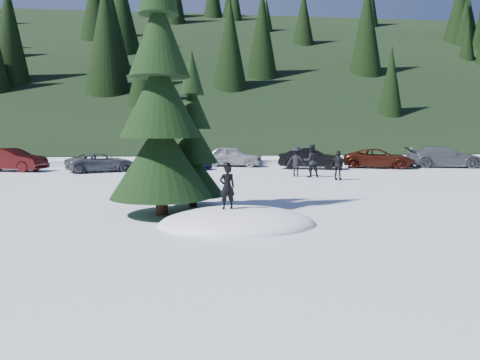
{
  "coord_description": "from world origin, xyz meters",
  "views": [
    {
      "loc": [
        -1.41,
        -12.95,
        2.64
      ],
      "look_at": [
        0.25,
        1.56,
        1.1
      ],
      "focal_mm": 35.0,
      "sensor_mm": 36.0,
      "label": 1
    }
  ],
  "objects": [
    {
      "name": "car_4",
      "position": [
        1.99,
        21.51,
        0.76
      ],
      "size": [
        4.79,
        3.13,
        1.52
      ],
      "primitive_type": "imported",
      "rotation": [
        0.0,
        0.0,
        1.24
      ],
      "color": "#94979C",
      "rests_on": "ground"
    },
    {
      "name": "adult_0",
      "position": [
        5.65,
        13.01,
        0.93
      ],
      "size": [
        0.95,
        0.76,
        1.86
      ],
      "primitive_type": "imported",
      "rotation": [
        0.0,
        0.0,
        3.21
      ],
      "color": "black",
      "rests_on": "ground"
    },
    {
      "name": "child_skier",
      "position": [
        -0.3,
        -0.14,
        1.09
      ],
      "size": [
        0.5,
        0.37,
        1.22
      ],
      "primitive_type": "imported",
      "rotation": [
        0.0,
        0.0,
        3.34
      ],
      "color": "black",
      "rests_on": "snow_mound"
    },
    {
      "name": "car_3",
      "position": [
        -1.86,
        19.27,
        0.65
      ],
      "size": [
        4.79,
        3.0,
        1.29
      ],
      "primitive_type": "imported",
      "rotation": [
        0.0,
        0.0,
        1.28
      ],
      "color": "#0E1433",
      "rests_on": "ground"
    },
    {
      "name": "car_2",
      "position": [
        -6.88,
        17.94,
        0.61
      ],
      "size": [
        4.83,
        3.68,
        1.22
      ],
      "primitive_type": "imported",
      "rotation": [
        0.0,
        0.0,
        2.01
      ],
      "color": "#4E5256",
      "rests_on": "ground"
    },
    {
      "name": "car_6",
      "position": [
        12.17,
        18.88,
        0.68
      ],
      "size": [
        5.38,
        4.07,
        1.36
      ],
      "primitive_type": "imported",
      "rotation": [
        0.0,
        0.0,
        1.14
      ],
      "color": "#3A130A",
      "rests_on": "ground"
    },
    {
      "name": "car_7",
      "position": [
        17.06,
        18.89,
        0.77
      ],
      "size": [
        5.63,
        3.29,
        1.53
      ],
      "primitive_type": "imported",
      "rotation": [
        0.0,
        0.0,
        1.34
      ],
      "color": "#505359",
      "rests_on": "ground"
    },
    {
      "name": "car_5",
      "position": [
        7.14,
        18.6,
        0.72
      ],
      "size": [
        4.64,
        2.79,
        1.45
      ],
      "primitive_type": "imported",
      "rotation": [
        0.0,
        0.0,
        1.26
      ],
      "color": "black",
      "rests_on": "ground"
    },
    {
      "name": "forest_hillside",
      "position": [
        0.0,
        54.0,
        12.5
      ],
      "size": [
        200.0,
        60.0,
        25.0
      ],
      "primitive_type": null,
      "color": "black",
      "rests_on": "ground"
    },
    {
      "name": "ground",
      "position": [
        0.0,
        0.0,
        0.0
      ],
      "size": [
        200.0,
        200.0,
        0.0
      ],
      "primitive_type": "plane",
      "color": "white",
      "rests_on": "ground"
    },
    {
      "name": "adult_2",
      "position": [
        4.91,
        13.52,
        0.87
      ],
      "size": [
        1.28,
        1.01,
        1.74
      ],
      "primitive_type": "imported",
      "rotation": [
        0.0,
        0.0,
        2.77
      ],
      "color": "black",
      "rests_on": "ground"
    },
    {
      "name": "adult_1",
      "position": [
        6.68,
        11.24,
        0.79
      ],
      "size": [
        0.98,
        0.85,
        1.58
      ],
      "primitive_type": "imported",
      "rotation": [
        0.0,
        0.0,
        2.54
      ],
      "color": "black",
      "rests_on": "ground"
    },
    {
      "name": "car_1",
      "position": [
        -12.81,
        19.0,
        0.76
      ],
      "size": [
        4.84,
        2.78,
        1.51
      ],
      "primitive_type": "imported",
      "rotation": [
        0.0,
        0.0,
        1.3
      ],
      "color": "#350A09",
      "rests_on": "ground"
    },
    {
      "name": "spruce_tall",
      "position": [
        -2.2,
        1.8,
        3.32
      ],
      "size": [
        3.2,
        3.2,
        8.6
      ],
      "color": "#302010",
      "rests_on": "ground"
    },
    {
      "name": "spruce_short",
      "position": [
        -1.2,
        3.2,
        2.1
      ],
      "size": [
        2.2,
        2.2,
        5.37
      ],
      "color": "#302010",
      "rests_on": "ground"
    },
    {
      "name": "snow_mound",
      "position": [
        0.0,
        0.0,
        0.0
      ],
      "size": [
        4.48,
        3.52,
        0.96
      ],
      "primitive_type": "ellipsoid",
      "color": "white",
      "rests_on": "ground"
    }
  ]
}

